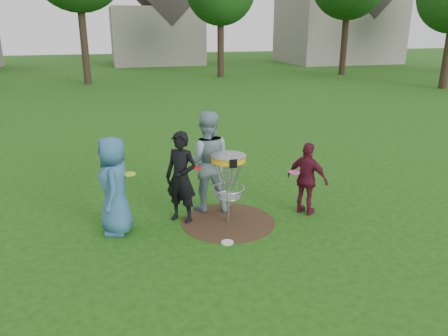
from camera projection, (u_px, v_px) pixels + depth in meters
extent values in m
plane|color=#19470F|center=(228.00, 222.00, 8.41)|extent=(100.00, 100.00, 0.00)
cylinder|color=#47331E|center=(228.00, 222.00, 8.41)|extent=(1.80, 1.80, 0.01)
imported|color=#305E85|center=(114.00, 186.00, 7.74)|extent=(0.64, 0.92, 1.79)
imported|color=black|center=(181.00, 177.00, 8.21)|extent=(0.76, 0.74, 1.76)
imported|color=#7D99A2|center=(207.00, 161.00, 8.70)|extent=(1.12, 0.95, 2.04)
imported|color=#591426|center=(307.00, 179.00, 8.57)|extent=(0.80, 0.90, 1.46)
cylinder|color=silver|center=(227.00, 242.00, 7.60)|extent=(0.22, 0.22, 0.02)
cylinder|color=#9EA0A5|center=(228.00, 189.00, 8.19)|extent=(0.05, 0.05, 1.38)
cylinder|color=#EAA30C|center=(228.00, 159.00, 8.00)|extent=(0.64, 0.64, 0.10)
cylinder|color=#9EA0A5|center=(228.00, 156.00, 7.99)|extent=(0.66, 0.66, 0.01)
cube|color=black|center=(233.00, 164.00, 7.71)|extent=(0.14, 0.02, 0.16)
torus|color=#9EA0A5|center=(228.00, 188.00, 8.19)|extent=(0.62, 0.62, 0.02)
torus|color=#9EA0A5|center=(228.00, 196.00, 8.24)|extent=(0.50, 0.50, 0.02)
cylinder|color=#9EA0A5|center=(228.00, 196.00, 8.24)|extent=(0.44, 0.44, 0.01)
cylinder|color=#C7EF1A|center=(130.00, 174.00, 7.73)|extent=(0.22, 0.22, 0.02)
cylinder|color=red|center=(196.00, 168.00, 8.12)|extent=(0.22, 0.22, 0.02)
cylinder|color=#E13B42|center=(214.00, 154.00, 8.41)|extent=(0.22, 0.22, 0.02)
cylinder|color=#FF43A9|center=(294.00, 172.00, 8.45)|extent=(0.22, 0.22, 0.02)
cylinder|color=#38281C|center=(85.00, 46.00, 26.59)|extent=(0.46, 0.46, 4.62)
cylinder|color=#38281C|center=(221.00, 49.00, 30.36)|extent=(0.46, 0.46, 3.78)
cylinder|color=#38281C|center=(344.00, 45.00, 31.64)|extent=(0.46, 0.46, 4.20)
cylinder|color=#38281C|center=(447.00, 59.00, 24.96)|extent=(0.46, 0.46, 3.36)
cube|color=gray|center=(156.00, 36.00, 40.39)|extent=(8.00, 7.00, 5.00)
cube|color=gray|center=(337.00, 30.00, 41.76)|extent=(10.00, 8.00, 6.00)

